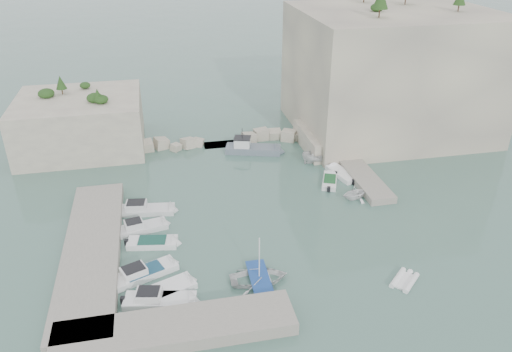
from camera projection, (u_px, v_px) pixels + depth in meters
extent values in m
plane|color=#4B7165|center=(268.00, 229.00, 50.34)|extent=(400.00, 400.00, 0.00)
cube|color=beige|center=(390.00, 72.00, 70.58)|extent=(26.00, 22.00, 17.00)
cube|color=beige|center=(331.00, 139.00, 67.76)|extent=(8.00, 10.00, 2.50)
cube|color=beige|center=(81.00, 123.00, 66.80)|extent=(16.00, 14.00, 7.00)
cube|color=#9E9689|center=(92.00, 251.00, 46.12)|extent=(5.00, 24.00, 1.10)
cube|color=#9E9689|center=(176.00, 329.00, 37.41)|extent=(18.00, 4.00, 1.10)
cube|color=#9E9689|center=(357.00, 170.00, 61.30)|extent=(3.00, 16.00, 0.80)
cube|color=beige|center=(225.00, 139.00, 68.94)|extent=(28.00, 3.00, 1.40)
imported|color=white|center=(259.00, 281.00, 43.14)|extent=(5.12, 3.70, 1.05)
imported|color=white|center=(355.00, 198.00, 55.82)|extent=(3.81, 3.47, 1.72)
imported|color=silver|center=(320.00, 162.00, 64.10)|extent=(5.13, 2.09, 1.96)
cylinder|color=white|center=(259.00, 257.00, 41.93)|extent=(0.10, 0.10, 4.20)
cone|color=#1E4219|center=(61.00, 82.00, 65.81)|extent=(1.40, 1.40, 1.75)
cone|color=#1E4219|center=(97.00, 94.00, 62.53)|extent=(1.12, 1.12, 1.40)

